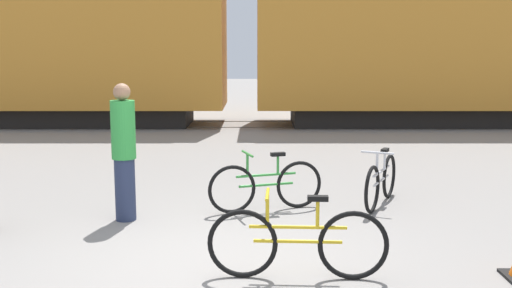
{
  "coord_description": "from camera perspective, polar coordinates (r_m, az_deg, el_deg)",
  "views": [
    {
      "loc": [
        0.44,
        -6.06,
        2.22
      ],
      "look_at": [
        0.43,
        1.01,
        1.1
      ],
      "focal_mm": 42.0,
      "sensor_mm": 36.0,
      "label": 1
    }
  ],
  "objects": [
    {
      "name": "bicycle_silver",
      "position": [
        8.78,
        11.94,
        -3.47
      ],
      "size": [
        0.76,
        1.48,
        0.82
      ],
      "color": "black",
      "rests_on": "ground_plane"
    },
    {
      "name": "freight_train",
      "position": [
        17.81,
        -1.34,
        11.58
      ],
      "size": [
        55.67,
        2.9,
        5.71
      ],
      "color": "black",
      "rests_on": "ground_plane"
    },
    {
      "name": "person_in_green",
      "position": [
        7.93,
        -12.36,
        -0.7
      ],
      "size": [
        0.31,
        0.31,
        1.79
      ],
      "rotation": [
        0.0,
        0.0,
        1.53
      ],
      "color": "#283351",
      "rests_on": "ground_plane"
    },
    {
      "name": "rail_far",
      "position": [
        18.64,
        -1.25,
        2.17
      ],
      "size": [
        67.67,
        0.07,
        0.01
      ],
      "primitive_type": "cube",
      "color": "#4C4238",
      "rests_on": "ground_plane"
    },
    {
      "name": "rail_near",
      "position": [
        17.22,
        -1.36,
        1.61
      ],
      "size": [
        67.67,
        0.07,
        0.01
      ],
      "primitive_type": "cube",
      "color": "#4C4238",
      "rests_on": "ground_plane"
    },
    {
      "name": "bicycle_yellow",
      "position": [
        5.89,
        4.09,
        -9.34
      ],
      "size": [
        1.76,
        0.46,
        0.86
      ],
      "color": "black",
      "rests_on": "ground_plane"
    },
    {
      "name": "bicycle_green",
      "position": [
        8.3,
        1.07,
        -3.97
      ],
      "size": [
        1.59,
        0.59,
        0.83
      ],
      "color": "black",
      "rests_on": "ground_plane"
    },
    {
      "name": "ground_plane",
      "position": [
        6.47,
        -3.89,
        -11.09
      ],
      "size": [
        80.0,
        80.0,
        0.0
      ],
      "primitive_type": "plane",
      "color": "gray"
    }
  ]
}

